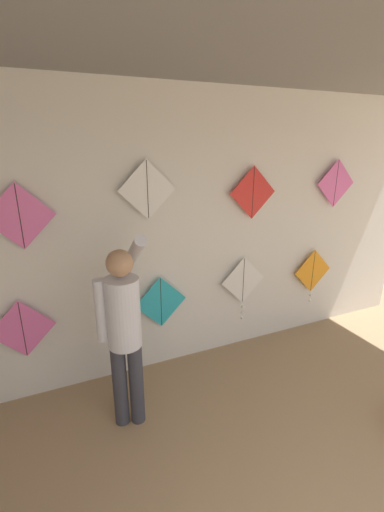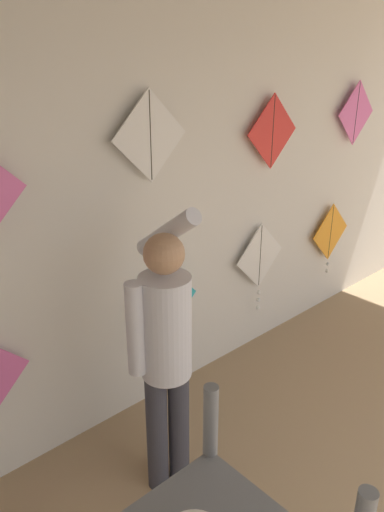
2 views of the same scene
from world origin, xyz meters
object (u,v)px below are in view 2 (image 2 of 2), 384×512
Objects in this scene: kite_2 at (260,261)px; kite_3 at (330,235)px; kite_6 at (273,132)px; kite_7 at (356,113)px; kite_5 at (150,136)px; kite_1 at (166,303)px; shopkeeper at (165,344)px.

kite_2 is 1.00m from kite_3.
kite_2 is 1.38× the size of kite_6.
kite_7 reaches higher than kite_2.
kite_5 reaches higher than kite_2.
kite_1 is 2.42m from kite_7.
kite_6 is 1.00× the size of kite_7.
kite_5 reaches higher than shopkeeper.
kite_2 is 1.10× the size of kite_3.
shopkeeper is 2.42× the size of kite_3.
kite_2 is 1.38× the size of kite_7.
kite_7 reaches higher than kite_3.
shopkeeper is 3.03× the size of kite_6.
kite_5 is 2.26m from kite_7.
shopkeeper is at bearing -157.58° from kite_2.
kite_5 reaches higher than kite_3.
kite_3 is 2.35m from kite_5.
kite_1 is at bearing 179.94° from kite_2.
kite_6 is at bearing 180.00° from kite_7.
kite_5 is at bearing 180.00° from kite_6.
kite_2 is at bearing -0.06° from kite_1.
kite_6 is (1.13, 0.00, -0.09)m from kite_5.
kite_1 is 0.80× the size of kite_3.
kite_2 reaches higher than kite_1.
kite_7 reaches higher than kite_6.
kite_2 is (1.48, 0.61, -0.15)m from shopkeeper.
kite_3 is 1.25× the size of kite_6.
shopkeeper is 1.61m from kite_2.
kite_7 is at bearing 0.00° from kite_6.
kite_7 is (1.13, 0.00, 0.04)m from kite_6.
kite_5 is (0.42, 0.61, 0.95)m from shopkeeper.
kite_3 is at bearing -0.02° from kite_1.
shopkeeper is 1.21m from kite_5.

